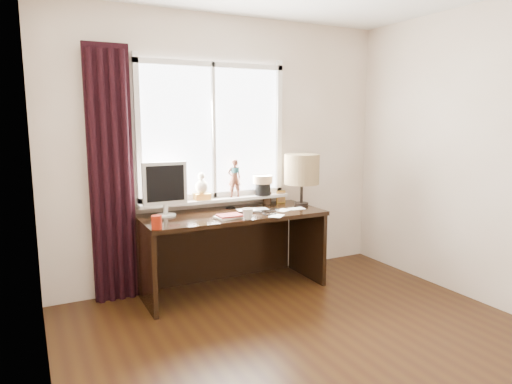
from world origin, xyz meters
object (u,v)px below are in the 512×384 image
mug (248,213)px  monitor (165,186)px  table_lamp (302,170)px  laptop (253,210)px  red_cup (157,222)px  desk (229,236)px

mug → monitor: bearing=143.3°
table_lamp → monitor: bearing=174.6°
laptop → red_cup: red_cup is taller
monitor → mug: bearing=-36.7°
desk → red_cup: bearing=-154.2°
mug → red_cup: size_ratio=0.94×
laptop → desk: size_ratio=0.18×
red_cup → desk: size_ratio=0.06×
table_lamp → red_cup: bearing=-168.9°
red_cup → table_lamp: 1.62m
mug → desk: 0.49m
red_cup → table_lamp: (1.56, 0.31, 0.31)m
red_cup → table_lamp: table_lamp is taller
laptop → mug: 0.34m
laptop → desk: bearing=157.3°
laptop → monitor: 0.85m
laptop → red_cup: bearing=-156.8°
red_cup → monitor: 0.53m
monitor → table_lamp: 1.37m
mug → monitor: size_ratio=0.21×
desk → table_lamp: 0.98m
desk → monitor: 0.79m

